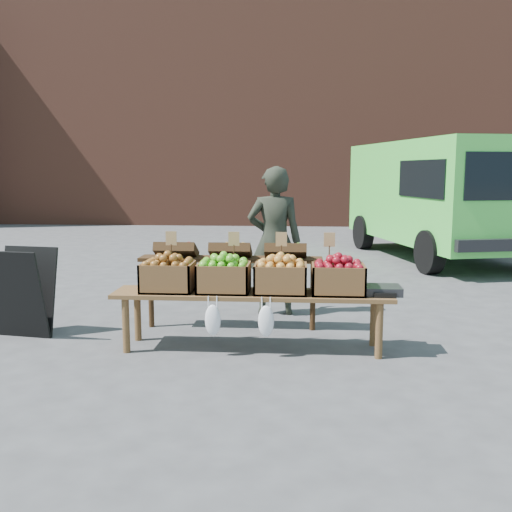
# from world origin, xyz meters

# --- Properties ---
(ground) EXTENTS (80.00, 80.00, 0.00)m
(ground) POSITION_xyz_m (0.00, 0.00, 0.00)
(ground) COLOR #48484B
(brick_building) EXTENTS (24.00, 4.00, 10.00)m
(brick_building) POSITION_xyz_m (0.00, 15.00, 5.00)
(brick_building) COLOR brown
(brick_building) RESTS_ON ground
(delivery_van) EXTENTS (3.51, 5.53, 2.29)m
(delivery_van) POSITION_xyz_m (3.14, 6.61, 1.15)
(delivery_van) COLOR #4AD548
(delivery_van) RESTS_ON ground
(vendor) EXTENTS (0.67, 0.45, 1.79)m
(vendor) POSITION_xyz_m (0.03, 1.90, 0.90)
(vendor) COLOR #252A20
(vendor) RESTS_ON ground
(chalkboard_sign) EXTENTS (0.67, 0.44, 0.95)m
(chalkboard_sign) POSITION_xyz_m (-2.56, 0.72, 0.48)
(chalkboard_sign) COLOR black
(chalkboard_sign) RESTS_ON ground
(back_table) EXTENTS (2.10, 0.44, 1.04)m
(back_table) POSITION_xyz_m (-0.41, 1.19, 0.52)
(back_table) COLOR #311F0F
(back_table) RESTS_ON ground
(display_bench) EXTENTS (2.70, 0.56, 0.57)m
(display_bench) POSITION_xyz_m (-0.12, 0.47, 0.28)
(display_bench) COLOR brown
(display_bench) RESTS_ON ground
(crate_golden_apples) EXTENTS (0.50, 0.40, 0.28)m
(crate_golden_apples) POSITION_xyz_m (-0.95, 0.47, 0.71)
(crate_golden_apples) COLOR brown
(crate_golden_apples) RESTS_ON display_bench
(crate_russet_pears) EXTENTS (0.50, 0.40, 0.28)m
(crate_russet_pears) POSITION_xyz_m (-0.40, 0.47, 0.71)
(crate_russet_pears) COLOR #2E9610
(crate_russet_pears) RESTS_ON display_bench
(crate_red_apples) EXTENTS (0.50, 0.40, 0.28)m
(crate_red_apples) POSITION_xyz_m (0.15, 0.47, 0.71)
(crate_red_apples) COLOR #B39B22
(crate_red_apples) RESTS_ON display_bench
(crate_green_apples) EXTENTS (0.50, 0.40, 0.28)m
(crate_green_apples) POSITION_xyz_m (0.70, 0.47, 0.71)
(crate_green_apples) COLOR maroon
(crate_green_apples) RESTS_ON display_bench
(weighing_scale) EXTENTS (0.34, 0.30, 0.08)m
(weighing_scale) POSITION_xyz_m (1.13, 0.47, 0.61)
(weighing_scale) COLOR black
(weighing_scale) RESTS_ON display_bench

